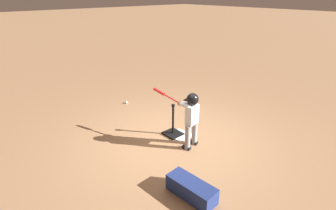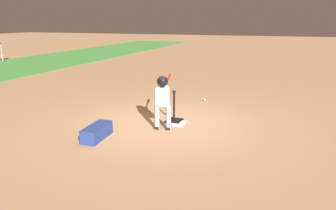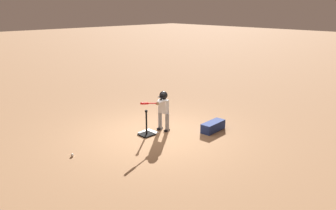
# 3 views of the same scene
# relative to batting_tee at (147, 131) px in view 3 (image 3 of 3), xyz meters

# --- Properties ---
(ground_plane) EXTENTS (90.00, 90.00, 0.00)m
(ground_plane) POSITION_rel_batting_tee_xyz_m (-0.20, 0.16, -0.12)
(ground_plane) COLOR #99704C
(home_plate) EXTENTS (0.47, 0.47, 0.02)m
(home_plate) POSITION_rel_batting_tee_xyz_m (-0.14, -0.09, -0.11)
(home_plate) COLOR white
(home_plate) RESTS_ON ground_plane
(batting_tee) EXTENTS (0.40, 0.36, 0.75)m
(batting_tee) POSITION_rel_batting_tee_xyz_m (0.00, 0.00, 0.00)
(batting_tee) COLOR black
(batting_tee) RESTS_ON ground_plane
(batter_child) EXTENTS (1.12, 0.41, 1.21)m
(batter_child) POSITION_rel_batting_tee_xyz_m (-0.58, 0.06, 0.65)
(batter_child) COLOR gray
(batter_child) RESTS_ON ground_plane
(baseball) EXTENTS (0.07, 0.07, 0.07)m
(baseball) POSITION_rel_batting_tee_xyz_m (2.24, -0.20, -0.08)
(baseball) COLOR white
(baseball) RESTS_ON ground_plane
(equipment_bag) EXTENTS (0.86, 0.38, 0.28)m
(equipment_bag) POSITION_rel_batting_tee_xyz_m (-1.65, 1.11, 0.02)
(equipment_bag) COLOR navy
(equipment_bag) RESTS_ON ground_plane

